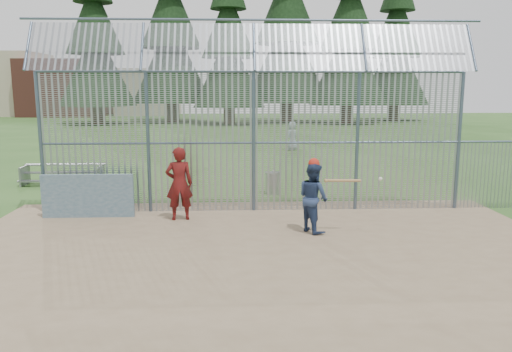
{
  "coord_description": "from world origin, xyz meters",
  "views": [
    {
      "loc": [
        -0.57,
        -10.71,
        3.56
      ],
      "look_at": [
        0.0,
        2.0,
        1.3
      ],
      "focal_mm": 35.0,
      "sensor_mm": 36.0,
      "label": 1
    }
  ],
  "objects_px": {
    "onlooker": "(179,184)",
    "bleacher": "(63,174)",
    "trash_can": "(273,183)",
    "batter": "(313,197)",
    "dugout_wall": "(88,196)"
  },
  "relations": [
    {
      "from": "batter",
      "to": "onlooker",
      "type": "xyz_separation_m",
      "value": [
        -3.43,
        1.3,
        0.13
      ]
    },
    {
      "from": "bleacher",
      "to": "dugout_wall",
      "type": "bearing_deg",
      "value": -64.79
    },
    {
      "from": "dugout_wall",
      "to": "batter",
      "type": "relative_size",
      "value": 1.45
    },
    {
      "from": "dugout_wall",
      "to": "onlooker",
      "type": "height_order",
      "value": "onlooker"
    },
    {
      "from": "onlooker",
      "to": "bleacher",
      "type": "relative_size",
      "value": 0.66
    },
    {
      "from": "batter",
      "to": "trash_can",
      "type": "distance_m",
      "value": 4.65
    },
    {
      "from": "dugout_wall",
      "to": "onlooker",
      "type": "bearing_deg",
      "value": -8.04
    },
    {
      "from": "trash_can",
      "to": "bleacher",
      "type": "xyz_separation_m",
      "value": [
        -7.68,
        2.02,
        0.03
      ]
    },
    {
      "from": "trash_can",
      "to": "batter",
      "type": "bearing_deg",
      "value": -82.17
    },
    {
      "from": "onlooker",
      "to": "bleacher",
      "type": "height_order",
      "value": "onlooker"
    },
    {
      "from": "dugout_wall",
      "to": "bleacher",
      "type": "distance_m",
      "value": 5.47
    },
    {
      "from": "batter",
      "to": "bleacher",
      "type": "height_order",
      "value": "batter"
    },
    {
      "from": "onlooker",
      "to": "bleacher",
      "type": "bearing_deg",
      "value": -56.37
    },
    {
      "from": "batter",
      "to": "onlooker",
      "type": "bearing_deg",
      "value": 40.45
    },
    {
      "from": "batter",
      "to": "onlooker",
      "type": "relative_size",
      "value": 0.87
    }
  ]
}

